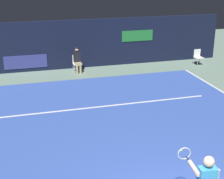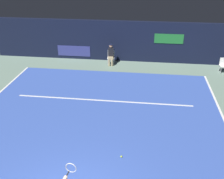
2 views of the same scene
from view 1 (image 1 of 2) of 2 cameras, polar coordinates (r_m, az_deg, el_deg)
name	(u,v)px [view 1 (image 1 of 2)]	position (r m, az deg, el deg)	size (l,w,h in m)	color
ground_plane	(121,128)	(11.78, 1.55, -6.45)	(32.67, 32.67, 0.00)	slate
court_surface	(121,128)	(11.78, 1.55, -6.43)	(10.82, 11.33, 0.01)	#3856B2
line_service	(107,106)	(13.51, -0.93, -2.79)	(8.44, 0.10, 0.01)	white
back_wall	(79,44)	(18.57, -5.58, 7.62)	(16.41, 0.33, 2.60)	black
line_judge_on_chair	(77,60)	(17.74, -5.83, 5.00)	(0.47, 0.55, 1.32)	white
courtside_chair_near	(198,56)	(19.68, 14.26, 5.43)	(0.48, 0.46, 0.88)	white
tennis_ball	(181,150)	(10.55, 11.56, -9.96)	(0.07, 0.07, 0.07)	#CCE033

